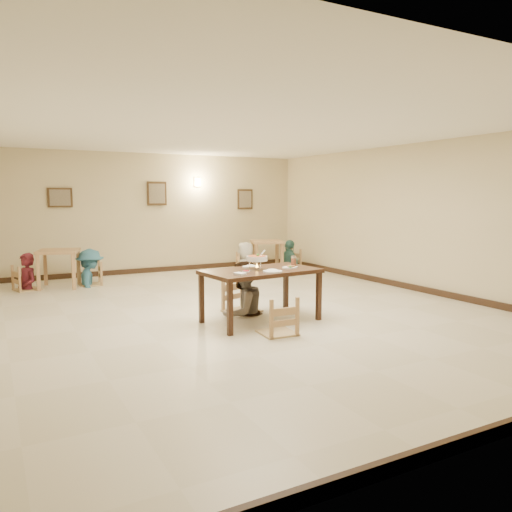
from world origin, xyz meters
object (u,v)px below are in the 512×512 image
chair_far (242,280)px  curry_warmer (257,259)px  main_diner (243,261)px  bg_chair_rr (290,251)px  main_table (261,275)px  bg_chair_lr (90,263)px  bg_diner_d (290,240)px  bg_diner_a (25,253)px  bg_table_right (267,246)px  chair_near (277,298)px  bg_table_left (58,256)px  bg_chair_ll (26,267)px  drink_glass (294,261)px  bg_diner_c (246,242)px  bg_chair_rl (246,254)px  bg_diner_b (89,249)px

chair_far → curry_warmer: size_ratio=3.01×
main_diner → bg_chair_rr: size_ratio=1.74×
main_table → bg_chair_rr: size_ratio=1.81×
bg_chair_lr → bg_diner_d: size_ratio=0.63×
bg_chair_lr → bg_diner_d: bearing=93.3°
main_diner → bg_diner_a: size_ratio=1.13×
chair_far → bg_chair_lr: (-1.78, 3.85, -0.06)m
main_table → bg_table_right: (2.73, 4.64, -0.08)m
chair_near → main_table: bearing=-96.8°
bg_table_left → bg_chair_ll: (-0.63, -0.00, -0.18)m
drink_glass → bg_table_right: 5.00m
bg_chair_lr → main_table: bearing=24.2°
main_table → bg_chair_lr: (-1.74, 4.57, -0.24)m
bg_diner_c → chair_far: bearing=-9.0°
main_diner → bg_chair_rr: bearing=-151.3°
main_diner → bg_chair_lr: main_diner is taller
bg_diner_d → bg_table_right: bearing=81.3°
chair_far → bg_chair_ll: bearing=113.1°
bg_table_left → bg_diner_d: (5.76, -0.00, 0.12)m
chair_far → bg_chair_lr: size_ratio=1.11×
bg_chair_rr → bg_diner_d: bearing=-144.6°
main_table → bg_chair_rl: bearing=60.2°
drink_glass → bg_diner_d: (2.73, 4.47, -0.10)m
bg_diner_d → chair_near: bearing=144.0°
bg_chair_lr → curry_warmer: bearing=23.7°
main_table → bg_chair_ll: bg_chair_ll is taller
chair_near → bg_diner_d: 6.37m
bg_chair_rl → bg_diner_a: (-5.08, -0.02, 0.29)m
drink_glass → bg_table_right: bearing=65.5°
bg_table_right → bg_diner_d: 0.67m
bg_table_left → bg_diner_b: bg_diner_b is taller
bg_table_right → bg_diner_c: bg_diner_c is taller
chair_far → bg_diner_d: (3.35, 3.85, 0.24)m
bg_chair_rr → bg_table_left: bearing=-99.7°
bg_chair_rl → bg_chair_rr: bg_chair_rr is taller
chair_near → main_diner: (0.12, 1.32, 0.36)m
chair_near → drink_glass: chair_near is taller
main_diner → bg_chair_rl: size_ratio=1.82×
drink_glass → bg_diner_b: bg_diner_b is taller
drink_glass → bg_chair_lr: (-2.40, 4.47, -0.40)m
curry_warmer → bg_diner_a: bg_diner_a is taller
bg_chair_rr → bg_diner_a: 6.39m
drink_glass → bg_chair_rr: (2.73, 4.47, -0.39)m
curry_warmer → bg_chair_rr: (3.43, 4.54, -0.48)m
chair_far → bg_chair_lr: chair_far is taller
bg_table_right → chair_near: bearing=-118.1°
bg_diner_d → main_diner: bearing=137.1°
chair_far → bg_diner_d: size_ratio=0.70×
bg_chair_rl → curry_warmer: bearing=173.2°
main_diner → bg_chair_rl: main_diner is taller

